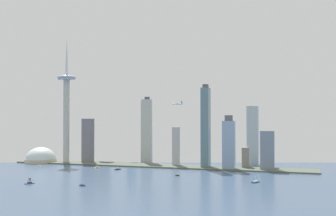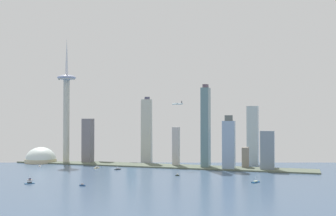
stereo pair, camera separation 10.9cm
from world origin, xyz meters
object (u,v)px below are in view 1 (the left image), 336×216
object	(u,v)px
stadium_dome	(41,159)
skyscraper_3	(147,130)
skyscraper_9	(104,139)
boat_2	(82,185)
skyscraper_1	(92,141)
skyscraper_7	(176,147)
skyscraper_2	(245,158)
observation_tower	(66,100)
skyscraper_10	(229,144)
boat_5	(30,180)
boat_3	(30,183)
skyscraper_8	(267,151)
skyscraper_4	(132,146)
airplane	(177,104)
skyscraper_6	(88,141)
boat_1	(255,182)
boat_4	(97,168)
skyscraper_0	(206,127)
boat_6	(118,169)
skyscraper_5	(253,136)
boat_7	(40,166)
boat_0	(177,175)

from	to	relation	value
stadium_dome	skyscraper_3	distance (m)	263.99
skyscraper_9	boat_2	world-z (taller)	skyscraper_9
skyscraper_1	skyscraper_7	bearing A→B (deg)	-17.48
skyscraper_2	observation_tower	bearing A→B (deg)	-176.61
skyscraper_10	boat_5	size ratio (longest dim) A/B	13.34
skyscraper_7	boat_5	bearing A→B (deg)	-123.32
skyscraper_7	boat_3	world-z (taller)	skyscraper_7
skyscraper_1	skyscraper_8	distance (m)	463.47
skyscraper_4	skyscraper_1	bearing A→B (deg)	170.59
stadium_dome	boat_3	size ratio (longest dim) A/B	4.70
skyscraper_3	skyscraper_8	xyz separation A→B (m)	(288.88, -67.39, -36.76)
boat_2	airplane	distance (m)	326.45
skyscraper_4	skyscraper_9	size ratio (longest dim) A/B	0.72
skyscraper_4	skyscraper_6	bearing A→B (deg)	-146.13
skyscraper_4	boat_1	bearing A→B (deg)	-36.98
skyscraper_9	boat_4	size ratio (longest dim) A/B	7.36
skyscraper_3	skyscraper_8	bearing A→B (deg)	-13.13
skyscraper_4	skyscraper_3	bearing A→B (deg)	-13.10
stadium_dome	skyscraper_7	bearing A→B (deg)	4.86
skyscraper_7	airplane	distance (m)	96.63
skyscraper_0	skyscraper_2	world-z (taller)	skyscraper_0
boat_2	boat_6	size ratio (longest dim) A/B	0.69
observation_tower	skyscraper_5	distance (m)	447.59
skyscraper_7	observation_tower	bearing A→B (deg)	-176.50
skyscraper_5	boat_4	xyz separation A→B (m)	(-312.54, -160.14, -65.64)
skyscraper_10	boat_6	distance (m)	236.75
skyscraper_1	boat_7	xyz separation A→B (m)	(-27.86, -185.42, -45.80)
skyscraper_2	boat_1	bearing A→B (deg)	-78.27
skyscraper_2	skyscraper_10	distance (m)	57.74
skyscraper_1	airplane	size ratio (longest dim) A/B	3.74
skyscraper_1	boat_0	world-z (taller)	skyscraper_1
skyscraper_6	boat_3	bearing A→B (deg)	-78.94
boat_5	boat_4	bearing A→B (deg)	23.56
observation_tower	skyscraper_4	size ratio (longest dim) A/B	3.67
observation_tower	boat_5	distance (m)	311.95
boat_3	boat_6	distance (m)	220.59
boat_4	boat_7	xyz separation A→B (m)	(-129.83, -16.96, -0.12)
skyscraper_0	boat_0	xyz separation A→B (m)	(-25.12, -131.53, -86.25)
boat_2	boat_5	distance (m)	118.72
observation_tower	boat_4	distance (m)	203.02
boat_2	boat_5	size ratio (longest dim) A/B	1.18
boat_5	boat_6	xyz separation A→B (m)	(83.64, 180.47, -0.17)
stadium_dome	airplane	xyz separation A→B (m)	(338.43, 13.16, 130.39)
boat_0	boat_1	xyz separation A→B (m)	(146.89, -38.61, -0.37)
skyscraper_1	skyscraper_6	bearing A→B (deg)	-67.79
boat_0	boat_1	world-z (taller)	boat_1
boat_1	boat_7	size ratio (longest dim) A/B	2.14
skyscraper_4	airplane	size ratio (longest dim) A/B	3.24
skyscraper_3	skyscraper_10	size ratio (longest dim) A/B	1.40
boat_3	boat_6	size ratio (longest dim) A/B	1.10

